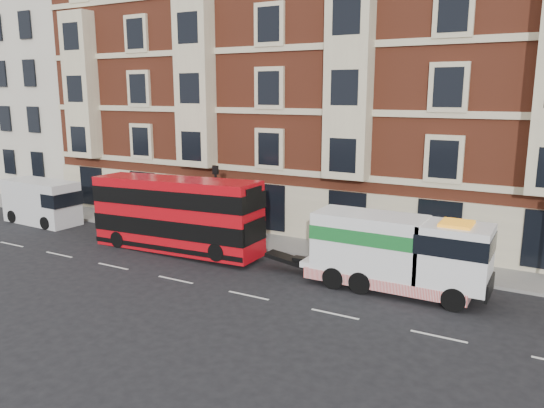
% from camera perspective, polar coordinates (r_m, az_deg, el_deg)
% --- Properties ---
extents(ground, '(120.00, 120.00, 0.00)m').
position_cam_1_polar(ground, '(23.13, -2.54, -9.81)').
color(ground, black).
rests_on(ground, ground).
extents(sidewalk, '(90.00, 3.00, 0.15)m').
position_cam_1_polar(sidewalk, '(29.39, 5.20, -4.91)').
color(sidewalk, slate).
rests_on(sidewalk, ground).
extents(victorian_terrace, '(45.00, 12.00, 20.40)m').
position_cam_1_polar(victorian_terrace, '(35.00, 11.48, 14.15)').
color(victorian_terrace, brown).
rests_on(victorian_terrace, ground).
extents(cream_block, '(16.00, 10.00, 16.80)m').
position_cam_1_polar(cream_block, '(52.45, -23.25, 10.74)').
color(cream_block, beige).
rests_on(cream_block, ground).
extents(lamp_post_west, '(0.35, 0.15, 4.35)m').
position_cam_1_polar(lamp_post_west, '(30.55, -6.04, 0.75)').
color(lamp_post_west, black).
rests_on(lamp_post_west, sidewalk).
extents(double_decker_bus, '(9.99, 2.29, 4.04)m').
position_cam_1_polar(double_decker_bus, '(29.16, -10.32, -0.99)').
color(double_decker_bus, red).
rests_on(double_decker_bus, ground).
extents(tow_truck, '(8.00, 2.36, 3.33)m').
position_cam_1_polar(tow_truck, '(23.69, 12.96, -5.06)').
color(tow_truck, white).
rests_on(tow_truck, ground).
extents(box_van, '(5.56, 2.53, 2.84)m').
position_cam_1_polar(box_van, '(38.45, -23.55, 0.18)').
color(box_van, silver).
rests_on(box_van, ground).
extents(pedestrian, '(0.73, 0.56, 1.77)m').
position_cam_1_polar(pedestrian, '(33.36, -9.41, -1.28)').
color(pedestrian, '#211D3A').
rests_on(pedestrian, sidewalk).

